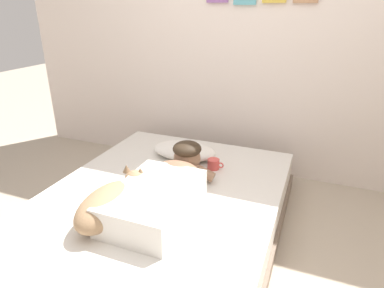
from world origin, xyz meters
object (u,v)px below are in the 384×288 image
at_px(bed, 162,213).
at_px(coffee_cup, 214,164).
at_px(cell_phone, 137,189).
at_px(pillow, 184,151).
at_px(person_lying, 165,188).
at_px(dog, 112,202).

relative_size(bed, coffee_cup, 15.81).
distance_m(coffee_cup, cell_phone, 0.61).
relative_size(pillow, person_lying, 0.57).
height_order(pillow, coffee_cup, pillow).
xyz_separation_m(bed, coffee_cup, (0.21, 0.47, 0.19)).
distance_m(dog, coffee_cup, 0.88).
relative_size(person_lying, cell_phone, 6.57).
bearing_deg(person_lying, cell_phone, 163.29).
height_order(bed, cell_phone, cell_phone).
bearing_deg(cell_phone, pillow, 81.10).
bearing_deg(cell_phone, coffee_cup, 51.75).
distance_m(bed, cell_phone, 0.24).
height_order(person_lying, coffee_cup, person_lying).
bearing_deg(bed, pillow, 97.80).
bearing_deg(cell_phone, person_lying, -16.71).
bearing_deg(cell_phone, dog, -83.40).
distance_m(pillow, dog, 0.92).
bearing_deg(bed, coffee_cup, 66.02).
relative_size(bed, cell_phone, 14.11).
bearing_deg(person_lying, pillow, 102.82).
height_order(dog, coffee_cup, dog).
bearing_deg(coffee_cup, dog, -113.02).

